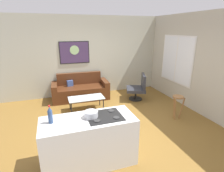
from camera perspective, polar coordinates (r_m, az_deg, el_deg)
ground at (r=4.80m, az=-0.54°, el=-11.77°), size 6.40×6.40×0.04m
back_wall at (r=6.60m, az=-7.25°, el=9.36°), size 6.40×0.05×2.80m
right_wall at (r=5.88m, az=23.72°, el=7.00°), size 0.05×6.40×2.80m
couch at (r=6.35m, az=-9.95°, el=-1.36°), size 1.93×0.88×0.87m
coffee_table at (r=5.38m, az=-8.19°, el=-3.99°), size 1.04×0.51×0.40m
armchair at (r=6.18m, az=8.33°, el=-0.57°), size 0.81×0.83×0.89m
bar_stool at (r=5.12m, az=20.14°, el=-4.75°), size 0.34×0.33×0.64m
kitchen_counter at (r=3.35m, az=-7.25°, el=-16.96°), size 1.61×0.70×0.91m
soda_bottle at (r=3.08m, az=-19.07°, el=-8.76°), size 0.07×0.07×0.31m
mixing_bowl at (r=3.14m, az=-6.64°, el=-8.99°), size 0.23×0.23×0.12m
wall_painting at (r=6.45m, az=-11.81°, el=10.39°), size 1.02×0.03×0.76m
window at (r=6.30m, az=19.81°, el=7.89°), size 0.03×1.51×1.54m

